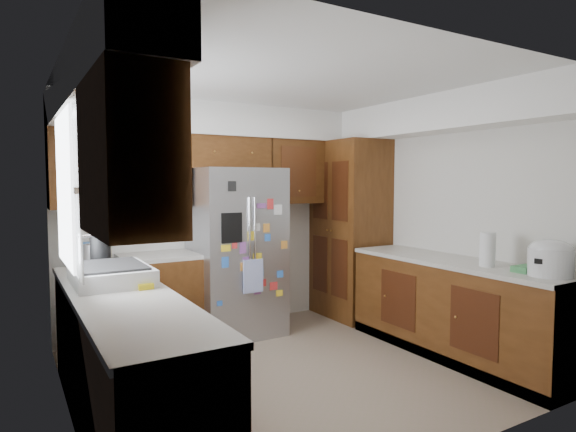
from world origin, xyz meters
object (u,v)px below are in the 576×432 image
object	(u,v)px
fridge	(236,252)
paper_towel	(488,249)
rice_cooker	(551,257)
pantry	(350,229)

from	to	relation	value
fridge	paper_towel	world-z (taller)	fridge
rice_cooker	pantry	bearing A→B (deg)	89.99
fridge	rice_cooker	distance (m)	2.99
rice_cooker	paper_towel	bearing A→B (deg)	94.90
paper_towel	fridge	bearing A→B (deg)	125.34
pantry	rice_cooker	distance (m)	2.53
rice_cooker	paper_towel	world-z (taller)	paper_towel
pantry	rice_cooker	bearing A→B (deg)	-90.01
rice_cooker	paper_towel	size ratio (longest dim) A/B	1.12
pantry	fridge	world-z (taller)	pantry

